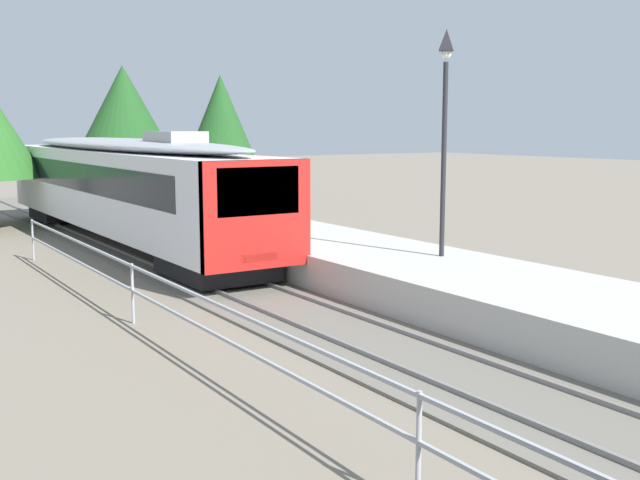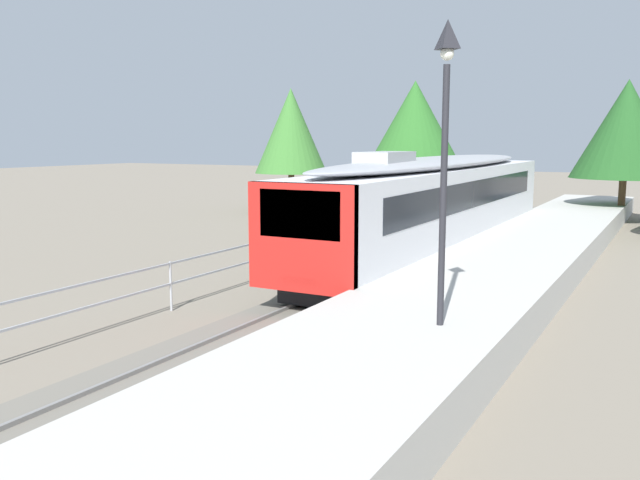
# 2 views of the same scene
# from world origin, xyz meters

# --- Properties ---
(ground_plane) EXTENTS (160.00, 160.00, 0.00)m
(ground_plane) POSITION_xyz_m (-3.00, 22.00, 0.00)
(ground_plane) COLOR slate
(track_rails) EXTENTS (3.20, 60.00, 0.14)m
(track_rails) POSITION_xyz_m (0.00, 22.00, 0.03)
(track_rails) COLOR #6B665B
(track_rails) RESTS_ON ground
(commuter_train) EXTENTS (2.82, 19.98, 3.74)m
(commuter_train) POSITION_xyz_m (0.00, 31.56, 2.15)
(commuter_train) COLOR silver
(commuter_train) RESTS_ON track_rails
(station_platform) EXTENTS (3.90, 60.00, 0.90)m
(station_platform) POSITION_xyz_m (3.25, 22.00, 0.45)
(station_platform) COLOR #B7B5AD
(station_platform) RESTS_ON ground
(platform_lamp_mid_platform) EXTENTS (0.34, 0.34, 5.35)m
(platform_lamp_mid_platform) POSITION_xyz_m (4.01, 19.85, 4.62)
(platform_lamp_mid_platform) COLOR #232328
(platform_lamp_mid_platform) RESTS_ON station_platform
(tree_behind_carpark) EXTENTS (5.31, 5.31, 7.23)m
(tree_behind_carpark) POSITION_xyz_m (4.98, 45.93, 4.76)
(tree_behind_carpark) COLOR brown
(tree_behind_carpark) RESTS_ON ground
(tree_behind_station_far) EXTENTS (4.25, 4.25, 7.20)m
(tree_behind_station_far) POSITION_xyz_m (-12.71, 42.62, 4.73)
(tree_behind_station_far) COLOR brown
(tree_behind_station_far) RESTS_ON ground
(tree_distant_left) EXTENTS (5.55, 5.55, 6.97)m
(tree_distant_left) POSITION_xyz_m (-3.66, 38.86, 4.49)
(tree_distant_left) COLOR brown
(tree_distant_left) RESTS_ON ground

